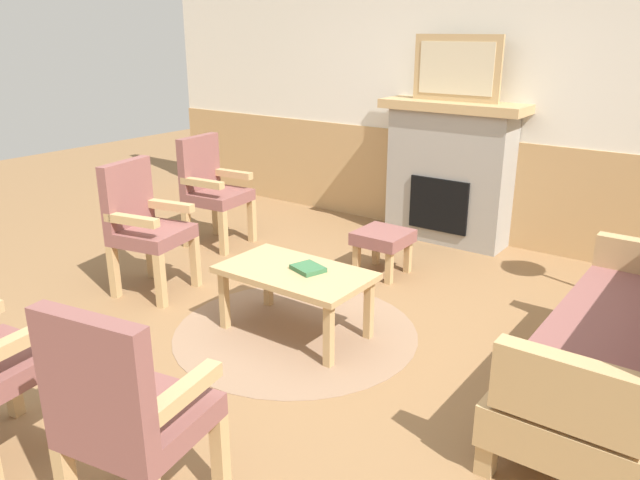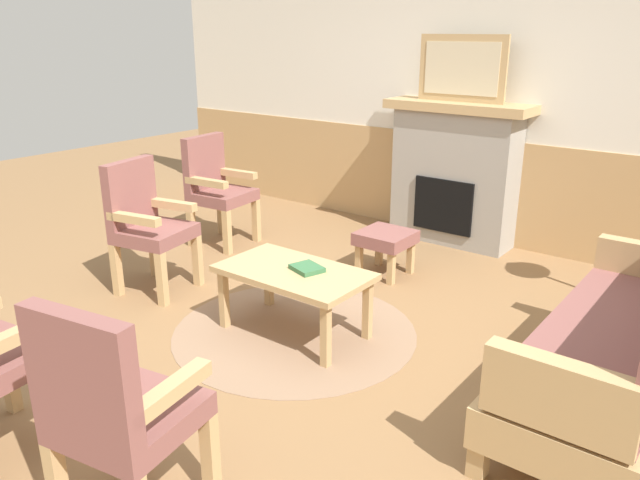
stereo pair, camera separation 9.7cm
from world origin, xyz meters
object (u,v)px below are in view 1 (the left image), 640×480
at_px(footstool, 383,240).
at_px(armchair_near_fireplace, 144,222).
at_px(couch, 623,343).
at_px(armchair_by_window_left, 211,186).
at_px(coffee_table, 295,278).
at_px(armchair_front_left, 126,410).
at_px(framed_picture, 457,68).
at_px(book_on_table, 308,268).
at_px(fireplace, 449,172).

height_order(footstool, armchair_near_fireplace, armchair_near_fireplace).
relative_size(couch, armchair_by_window_left, 1.84).
bearing_deg(armchair_by_window_left, coffee_table, -29.32).
height_order(coffee_table, armchair_front_left, armchair_front_left).
height_order(framed_picture, footstool, framed_picture).
relative_size(framed_picture, armchair_near_fireplace, 0.82).
bearing_deg(book_on_table, coffee_table, -152.03).
bearing_deg(framed_picture, book_on_table, -87.46).
distance_m(fireplace, armchair_front_left, 4.02).
bearing_deg(book_on_table, footstool, 97.04).
distance_m(armchair_by_window_left, armchair_front_left, 3.46).
relative_size(book_on_table, armchair_near_fireplace, 0.20).
relative_size(coffee_table, footstool, 2.40).
bearing_deg(coffee_table, book_on_table, 27.97).
bearing_deg(coffee_table, armchair_front_left, -72.81).
xyz_separation_m(couch, coffee_table, (-1.87, -0.28, -0.01)).
xyz_separation_m(framed_picture, armchair_front_left, (0.54, -3.98, -1.02)).
bearing_deg(armchair_by_window_left, book_on_table, -27.29).
height_order(fireplace, armchair_near_fireplace, fireplace).
bearing_deg(armchair_by_window_left, footstool, 8.91).
relative_size(framed_picture, armchair_front_left, 0.82).
bearing_deg(fireplace, armchair_front_left, -82.22).
relative_size(fireplace, couch, 0.72).
height_order(framed_picture, coffee_table, framed_picture).
xyz_separation_m(fireplace, book_on_table, (0.10, -2.26, -0.20)).
relative_size(footstool, armchair_by_window_left, 0.41).
xyz_separation_m(fireplace, coffee_table, (0.03, -2.30, -0.27)).
bearing_deg(armchair_front_left, framed_picture, 97.78).
xyz_separation_m(coffee_table, armchair_by_window_left, (-1.72, 0.96, 0.15)).
bearing_deg(armchair_front_left, fireplace, 97.78).
bearing_deg(footstool, armchair_front_left, -78.51).
bearing_deg(fireplace, couch, -46.83).
relative_size(fireplace, armchair_front_left, 1.33).
distance_m(coffee_table, armchair_front_left, 1.76).
height_order(footstool, armchair_front_left, armchair_front_left).
relative_size(fireplace, book_on_table, 6.76).
bearing_deg(coffee_table, footstool, 93.32).
height_order(couch, footstool, couch).
bearing_deg(coffee_table, armchair_near_fireplace, -175.66).
bearing_deg(fireplace, book_on_table, -87.46).
height_order(fireplace, couch, fireplace).
distance_m(framed_picture, coffee_table, 2.59).
distance_m(couch, armchair_front_left, 2.38).
bearing_deg(armchair_near_fireplace, coffee_table, 4.34).
height_order(fireplace, coffee_table, fireplace).
bearing_deg(armchair_by_window_left, armchair_front_left, -49.74).
height_order(footstool, armchair_by_window_left, armchair_by_window_left).
distance_m(framed_picture, book_on_table, 2.52).
bearing_deg(couch, footstool, 154.12).
xyz_separation_m(framed_picture, book_on_table, (0.10, -2.26, -1.10)).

